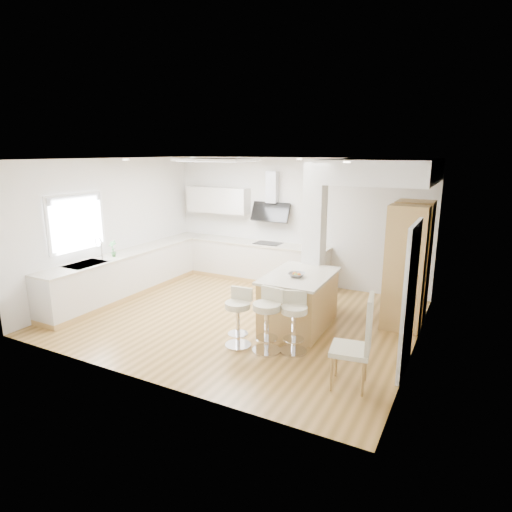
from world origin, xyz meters
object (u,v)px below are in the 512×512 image
Objects in this scene: bar_stool_a at (238,314)px; dining_chair at (360,339)px; bar_stool_c at (294,319)px; peninsula at (299,300)px; bar_stool_b at (267,317)px.

dining_chair reaches higher than bar_stool_a.
bar_stool_c reaches higher than bar_stool_a.
peninsula reaches higher than bar_stool_b.
peninsula is at bearing 86.79° from bar_stool_c.
dining_chair is (1.47, -0.39, 0.11)m from bar_stool_b.
bar_stool_a is 0.48m from bar_stool_b.
dining_chair reaches higher than peninsula.
bar_stool_b is 1.52m from dining_chair.
peninsula is at bearing 92.89° from bar_stool_b.
dining_chair reaches higher than bar_stool_b.
dining_chair is at bearing -8.36° from bar_stool_b.
peninsula is at bearing 60.07° from bar_stool_a.
bar_stool_c is (0.83, 0.21, 0.00)m from bar_stool_a.
peninsula is 2.03m from dining_chair.
bar_stool_c is (0.29, -0.91, 0.04)m from peninsula.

